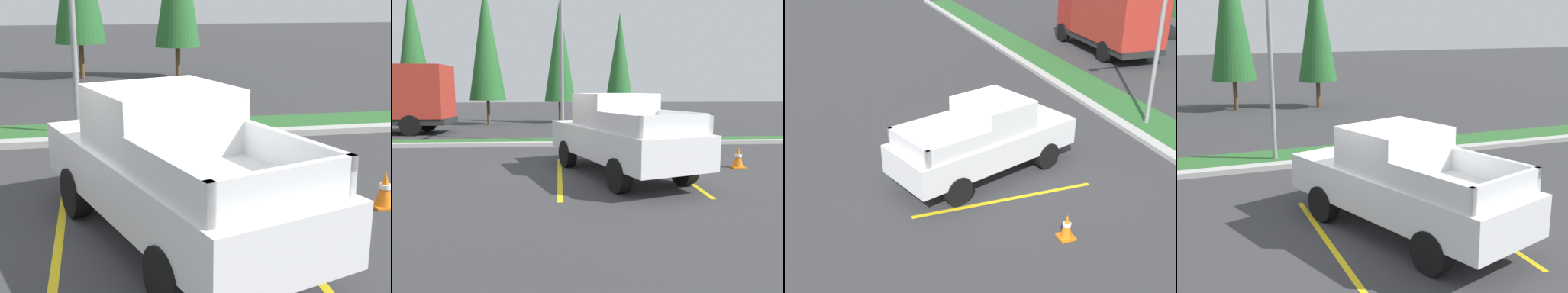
# 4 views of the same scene
# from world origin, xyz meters

# --- Properties ---
(ground_plane) EXTENTS (120.00, 120.00, 0.00)m
(ground_plane) POSITION_xyz_m (0.00, 0.00, 0.00)
(ground_plane) COLOR #38383A
(parking_line_near) EXTENTS (0.12, 4.80, 0.01)m
(parking_line_near) POSITION_xyz_m (-0.92, -0.51, 0.00)
(parking_line_near) COLOR yellow
(parking_line_near) RESTS_ON ground
(parking_line_far) EXTENTS (0.12, 4.80, 0.01)m
(parking_line_far) POSITION_xyz_m (2.18, -0.51, 0.00)
(parking_line_far) COLOR yellow
(parking_line_far) RESTS_ON ground
(curb_strip) EXTENTS (56.00, 0.40, 0.15)m
(curb_strip) POSITION_xyz_m (0.00, 5.00, 0.07)
(curb_strip) COLOR #B2B2AD
(curb_strip) RESTS_ON ground
(grass_median) EXTENTS (56.00, 1.80, 0.06)m
(grass_median) POSITION_xyz_m (0.00, 6.10, 0.03)
(grass_median) COLOR #2D662D
(grass_median) RESTS_ON ground
(pickup_truck_main) EXTENTS (3.52, 5.55, 2.10)m
(pickup_truck_main) POSITION_xyz_m (0.61, -0.46, 1.04)
(pickup_truck_main) COLOR black
(pickup_truck_main) RESTS_ON ground
(street_light) EXTENTS (0.24, 1.49, 6.31)m
(street_light) POSITION_xyz_m (-0.77, 5.73, 3.69)
(street_light) COLOR gray
(street_light) RESTS_ON ground
(cypress_tree_leftmost) EXTENTS (2.21, 2.21, 8.52)m
(cypress_tree_leftmost) POSITION_xyz_m (-9.83, 14.93, 5.02)
(cypress_tree_leftmost) COLOR brown
(cypress_tree_leftmost) RESTS_ON ground
(cypress_tree_left_inner) EXTENTS (2.24, 2.24, 8.61)m
(cypress_tree_left_inner) POSITION_xyz_m (-5.33, 14.72, 5.07)
(cypress_tree_left_inner) COLOR brown
(cypress_tree_left_inner) RESTS_ON ground
(cypress_tree_center) EXTENTS (2.05, 2.05, 7.87)m
(cypress_tree_center) POSITION_xyz_m (-0.81, 15.76, 4.64)
(cypress_tree_center) COLOR brown
(cypress_tree_center) RESTS_ON ground
(cypress_tree_right_inner) EXTENTS (1.84, 1.84, 7.08)m
(cypress_tree_right_inner) POSITION_xyz_m (3.07, 15.23, 4.17)
(cypress_tree_right_inner) COLOR brown
(cypress_tree_right_inner) RESTS_ON ground
(traffic_cone) EXTENTS (0.36, 0.36, 0.60)m
(traffic_cone) POSITION_xyz_m (4.12, 0.15, 0.29)
(traffic_cone) COLOR orange
(traffic_cone) RESTS_ON ground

